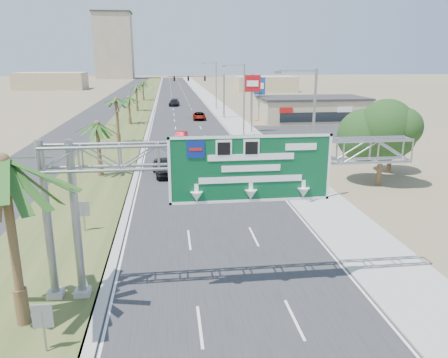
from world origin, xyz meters
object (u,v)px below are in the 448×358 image
signal_mast (213,92)px  pole_sign_red_near (252,87)px  pole_sign_red_far (251,89)px  palm_near (2,162)px  car_far (174,103)px  car_mid_lane (181,137)px  pole_sign_blue (260,88)px  car_left_lane (164,167)px  car_right_lane (199,116)px  store_building (312,110)px  sign_gantry (214,166)px

signal_mast → pole_sign_red_near: pole_sign_red_near is taller
pole_sign_red_near → pole_sign_red_far: 12.12m
palm_near → car_far: bearing=85.1°
car_mid_lane → pole_sign_blue: 24.62m
car_left_lane → pole_sign_red_near: bearing=53.9°
signal_mast → car_right_lane: bearing=-151.9°
pole_sign_blue → pole_sign_red_far: size_ratio=1.09×
palm_near → store_building: (31.20, 58.00, -4.93)m
pole_sign_red_near → signal_mast: bearing=103.9°
car_mid_lane → pole_sign_red_far: pole_sign_red_far is taller
store_building → car_far: 37.82m
sign_gantry → car_right_lane: 60.95m
sign_gantry → palm_near: (-8.14, -1.93, 0.87)m
signal_mast → pole_sign_red_near: 17.22m
pole_sign_red_near → store_building: bearing=39.9°
sign_gantry → signal_mast: size_ratio=1.63×
palm_near → pole_sign_red_near: bearing=68.7°
sign_gantry → pole_sign_red_near: pole_sign_red_near is taller
sign_gantry → pole_sign_blue: bearing=76.4°
car_mid_lane → car_far: bearing=96.7°
palm_near → store_building: bearing=61.7°
store_building → car_far: (-23.64, 29.50, -1.23)m
sign_gantry → pole_sign_red_far: (12.44, 57.32, -0.44)m
sign_gantry → pole_sign_blue: size_ratio=2.15×
palm_near → sign_gantry: bearing=13.3°
car_far → sign_gantry: bearing=-82.3°
store_building → pole_sign_blue: 9.98m
signal_mast → car_mid_lane: (-6.60, -23.21, -4.16)m
store_building → signal_mast: bearing=160.5°
sign_gantry → car_left_lane: size_ratio=3.50×
store_building → pole_sign_red_near: (-12.72, -10.64, 4.74)m
signal_mast → car_mid_lane: signal_mast is taller
car_mid_lane → pole_sign_blue: (14.43, 19.28, 5.10)m
car_right_lane → car_far: 25.30m
palm_near → signal_mast: palm_near is taller
car_far → car_left_lane: bearing=-84.5°
car_right_lane → signal_mast: bearing=30.2°
palm_near → car_right_lane: palm_near is taller
pole_sign_blue → pole_sign_red_far: 1.82m
palm_near → car_mid_lane: size_ratio=1.98×
sign_gantry → pole_sign_red_near: (10.35, 45.43, 0.69)m
palm_near → pole_sign_red_far: 62.73m
store_building → pole_sign_blue: (-9.00, 2.05, 3.79)m
palm_near → store_building: size_ratio=0.46×
palm_near → car_mid_lane: 41.96m
palm_near → car_left_lane: bearing=76.6°
car_left_lane → car_far: bearing=80.6°
sign_gantry → car_far: (-0.58, 85.57, -5.29)m
car_far → pole_sign_red_near: pole_sign_red_near is taller
store_building → pole_sign_blue: bearing=167.2°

